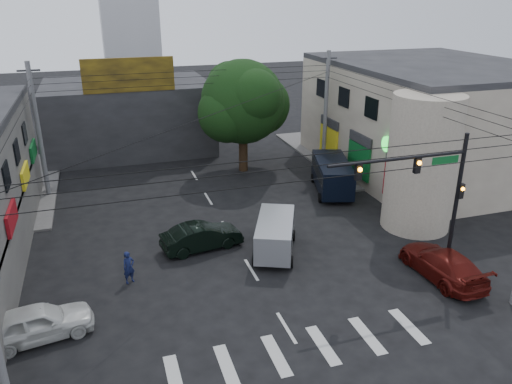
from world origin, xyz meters
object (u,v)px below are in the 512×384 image
maroon_sedan (442,264)px  navy_van (332,176)px  white_compact (37,323)px  silver_minivan (275,237)px  utility_pole_far_right (326,111)px  traffic_officer (129,267)px  dark_sedan (202,237)px  street_tree (243,102)px  utility_pole_far_left (39,132)px  traffic_gantry (430,185)px

maroon_sedan → navy_van: size_ratio=0.86×
white_compact → silver_minivan: bearing=-80.9°
utility_pole_far_right → maroon_sedan: 18.01m
white_compact → traffic_officer: size_ratio=2.80×
white_compact → navy_van: bearing=-68.4°
traffic_officer → white_compact: bearing=-165.6°
maroon_sedan → utility_pole_far_right: bearing=-97.2°
maroon_sedan → silver_minivan: silver_minivan is taller
dark_sedan → navy_van: 11.99m
maroon_sedan → traffic_officer: (-14.80, 4.22, 0.08)m
street_tree → utility_pole_far_right: size_ratio=0.95×
utility_pole_far_left → navy_van: size_ratio=1.52×
white_compact → silver_minivan: 12.31m
silver_minivan → street_tree: bearing=14.5°
utility_pole_far_right → silver_minivan: utility_pole_far_right is taller
traffic_gantry → traffic_officer: size_ratio=4.35×
traffic_gantry → utility_pole_far_right: bearing=81.1°
utility_pole_far_right → silver_minivan: 15.75m
traffic_officer → traffic_gantry: bearing=-40.3°
traffic_gantry → traffic_officer: 14.86m
street_tree → maroon_sedan: (4.80, -18.51, -4.73)m
utility_pole_far_right → traffic_gantry: bearing=-98.9°
street_tree → traffic_officer: bearing=-125.0°
white_compact → traffic_officer: bearing=-59.8°
dark_sedan → utility_pole_far_left: bearing=29.0°
utility_pole_far_left → street_tree: bearing=3.9°
traffic_officer → silver_minivan: bearing=-20.2°
street_tree → white_compact: size_ratio=1.88×
traffic_gantry → maroon_sedan: bearing=-27.6°
white_compact → silver_minivan: silver_minivan is taller
street_tree → utility_pole_far_right: 6.63m
utility_pole_far_left → silver_minivan: utility_pole_far_left is taller
dark_sedan → navy_van: navy_van is taller
dark_sedan → silver_minivan: (3.69, -1.66, 0.23)m
traffic_gantry → utility_pole_far_left: 25.00m
street_tree → white_compact: street_tree is taller
street_tree → traffic_gantry: (3.82, -18.00, -0.64)m
street_tree → dark_sedan: street_tree is taller
traffic_gantry → white_compact: traffic_gantry is taller
white_compact → utility_pole_far_right: bearing=-60.4°
street_tree → navy_van: size_ratio=1.43×
white_compact → navy_van: navy_van is taller
street_tree → traffic_officer: (-10.00, -14.30, -4.65)m
dark_sedan → traffic_officer: traffic_officer is taller
traffic_gantry → silver_minivan: (-6.04, 4.40, -3.87)m
utility_pole_far_left → white_compact: (0.61, -16.52, -3.85)m
silver_minivan → navy_van: (6.89, 7.27, 0.17)m
street_tree → navy_van: street_tree is taller
dark_sedan → silver_minivan: 4.05m
dark_sedan → maroon_sedan: 12.56m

